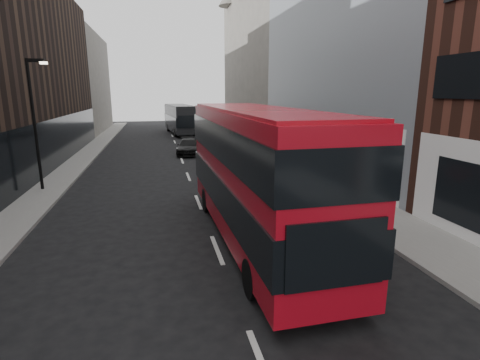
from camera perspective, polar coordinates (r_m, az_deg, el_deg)
sidewalk_right at (r=31.15m, az=5.21°, el=3.30°), size 3.00×80.00×0.15m
sidewalk_left at (r=30.33m, az=-23.95°, el=1.93°), size 2.00×80.00×0.15m
building_modern_block at (r=28.87m, az=16.38°, el=21.65°), size 5.03×22.00×20.00m
building_victorian at (r=50.18m, az=3.00°, el=18.08°), size 6.50×24.00×21.00m
building_left_mid at (r=35.58m, az=-29.16°, el=14.17°), size 5.00×24.00×14.00m
building_left_far at (r=57.04m, az=-22.87°, el=13.34°), size 5.00×20.00×13.00m
street_lamp at (r=23.14m, az=-28.75°, el=8.53°), size 1.06×0.22×7.00m
red_bus at (r=13.53m, az=2.49°, el=1.62°), size 3.17×12.22×4.90m
grey_bus at (r=50.78m, az=-9.12°, el=9.26°), size 3.78×11.87×3.77m
car_a at (r=22.43m, az=3.04°, el=1.24°), size 2.39×4.76×1.56m
car_b at (r=27.01m, az=-4.18°, el=3.00°), size 1.84×4.05×1.29m
car_c at (r=33.82m, az=-7.86°, el=5.06°), size 2.54×4.92×1.36m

